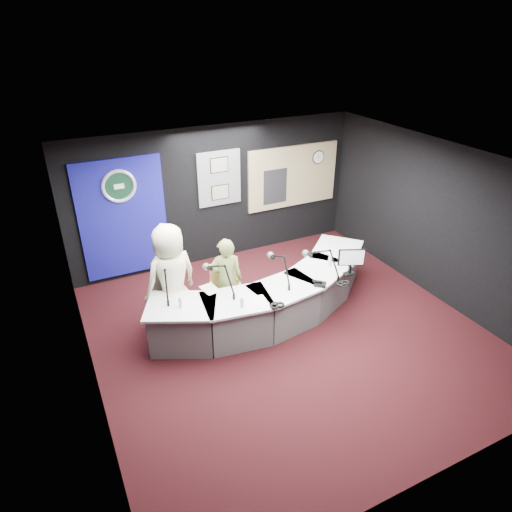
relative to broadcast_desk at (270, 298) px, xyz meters
name	(u,v)px	position (x,y,z in m)	size (l,w,h in m)	color
ground	(288,333)	(0.05, -0.55, -0.38)	(6.00, 6.00, 0.00)	black
ceiling	(295,167)	(0.05, -0.55, 2.42)	(6.00, 6.00, 0.02)	silver
wall_back	(217,195)	(0.05, 2.45, 1.02)	(6.00, 0.02, 2.80)	black
wall_front	(445,388)	(0.05, -3.55, 1.02)	(6.00, 0.02, 2.80)	black
wall_left	(82,308)	(-2.95, -0.55, 1.02)	(0.02, 6.00, 2.80)	black
wall_right	(440,222)	(3.05, -0.55, 1.02)	(0.02, 6.00, 2.80)	black
broadcast_desk	(270,298)	(0.00, 0.00, 0.00)	(4.50, 1.90, 0.75)	silver
backdrop_panel	(123,219)	(-1.85, 2.42, 0.88)	(1.60, 0.05, 2.30)	navy
agency_seal	(119,186)	(-1.85, 2.38, 1.52)	(0.63, 0.63, 0.07)	silver
seal_center	(119,186)	(-1.85, 2.38, 1.52)	(0.48, 0.48, 0.01)	black
pinboard	(219,178)	(0.10, 2.42, 1.38)	(0.90, 0.04, 1.10)	slate
framed_photo_upper	(219,165)	(0.10, 2.39, 1.65)	(0.34, 0.02, 0.27)	gray
framed_photo_lower	(220,192)	(0.10, 2.39, 1.09)	(0.34, 0.02, 0.27)	gray
booth_window_frame	(293,176)	(1.80, 2.42, 1.18)	(2.12, 0.06, 1.32)	tan
booth_glow	(293,176)	(1.80, 2.41, 1.18)	(2.00, 0.02, 1.20)	#FDE79F
equipment_rack	(275,186)	(1.35, 2.39, 1.03)	(0.55, 0.02, 0.75)	black
wall_clock	(318,157)	(2.40, 2.39, 1.52)	(0.28, 0.28, 0.01)	white
armchair_left	(174,301)	(-1.54, 0.47, 0.10)	(0.54, 0.54, 0.96)	tan
armchair_right	(227,292)	(-0.68, 0.28, 0.16)	(0.60, 0.60, 1.07)	tan
draped_jacket	(169,287)	(-1.54, 0.72, 0.24)	(0.50, 0.10, 0.70)	slate
person_man	(171,278)	(-1.54, 0.47, 0.54)	(0.90, 0.58, 1.83)	beige
person_woman	(226,280)	(-0.68, 0.28, 0.38)	(0.55, 0.36, 1.51)	olive
computer_monitor	(351,257)	(1.27, -0.43, 0.70)	(0.42, 0.03, 0.29)	black
desk_phone	(320,284)	(0.63, -0.53, 0.40)	(0.18, 0.14, 0.05)	black
headphones_near	(343,283)	(0.98, -0.66, 0.39)	(0.22, 0.22, 0.04)	black
headphones_far	(277,305)	(-0.29, -0.75, 0.39)	(0.24, 0.24, 0.04)	black
paper_stack	(210,289)	(-1.02, 0.16, 0.38)	(0.23, 0.32, 0.00)	white
notepad	(260,301)	(-0.45, -0.50, 0.38)	(0.20, 0.28, 0.00)	white
boom_mic_a	(166,278)	(-1.67, 0.29, 0.68)	(0.27, 0.72, 0.60)	black
boom_mic_b	(220,276)	(-0.90, 0.00, 0.68)	(0.34, 0.70, 0.60)	black
boom_mic_c	(280,265)	(0.09, -0.12, 0.68)	(0.16, 0.74, 0.60)	black
boom_mic_d	(322,260)	(0.80, -0.28, 0.68)	(0.43, 0.66, 0.60)	black
water_bottles	(282,282)	(0.05, -0.29, 0.46)	(3.34, 0.55, 0.18)	silver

